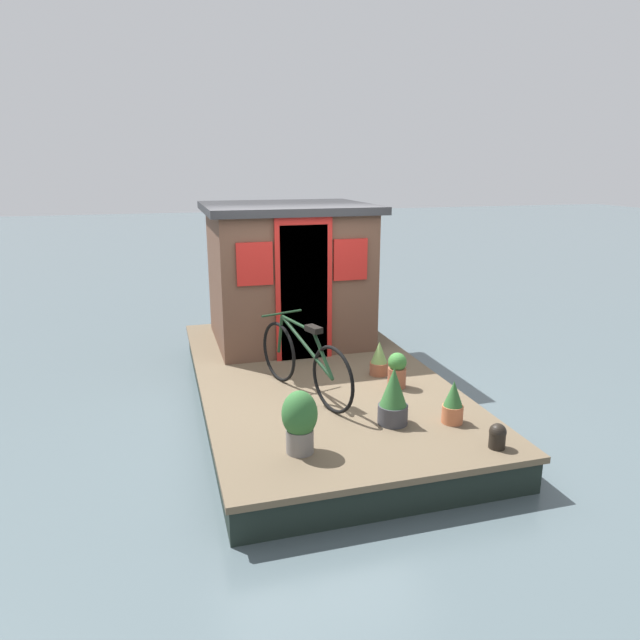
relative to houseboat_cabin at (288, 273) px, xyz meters
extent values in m
plane|color=#4C5B60|center=(-1.42, 0.00, -1.33)|extent=(60.00, 60.00, 0.00)
cube|color=brown|center=(-1.42, 0.00, -0.99)|extent=(5.07, 2.75, 0.06)
cube|color=black|center=(-1.42, 0.00, -1.17)|extent=(4.97, 2.69, 0.31)
cube|color=brown|center=(0.01, 0.00, -0.06)|extent=(1.77, 2.02, 1.79)
cube|color=#28282B|center=(0.01, 0.00, 0.89)|extent=(1.97, 2.22, 0.10)
cube|color=#144733|center=(-0.89, 0.00, -0.11)|extent=(0.04, 0.60, 1.70)
cube|color=red|center=(-0.90, 0.00, -0.06)|extent=(0.03, 0.72, 1.80)
cube|color=red|center=(-0.89, -0.61, 0.29)|extent=(0.03, 0.44, 0.52)
cube|color=red|center=(-0.89, 0.61, 0.29)|extent=(0.03, 0.44, 0.52)
torus|color=black|center=(-1.56, 0.47, -0.61)|extent=(0.67, 0.25, 0.69)
torus|color=black|center=(-2.56, 0.14, -0.61)|extent=(0.67, 0.25, 0.69)
cylinder|color=black|center=(-2.10, 0.29, -0.39)|extent=(0.94, 0.35, 0.47)
cylinder|color=black|center=(-1.94, 0.34, -0.19)|extent=(0.61, 0.23, 0.06)
cylinder|color=black|center=(-2.40, 0.19, -0.41)|extent=(0.36, 0.15, 0.43)
cylinder|color=black|center=(-1.60, 0.46, -0.39)|extent=(0.12, 0.07, 0.45)
cube|color=black|center=(-2.24, 0.24, -0.17)|extent=(0.22, 0.16, 0.06)
cylinder|color=black|center=(-1.64, 0.44, -0.14)|extent=(0.18, 0.48, 0.02)
cylinder|color=#B2603D|center=(-3.11, -0.90, -0.87)|extent=(0.20, 0.20, 0.17)
cone|color=#2D602D|center=(-3.11, -0.90, -0.66)|extent=(0.18, 0.18, 0.25)
cylinder|color=#38383D|center=(-2.97, -0.34, -0.86)|extent=(0.29, 0.29, 0.19)
cone|color=#2D602D|center=(-2.97, -0.34, -0.58)|extent=(0.26, 0.26, 0.38)
cylinder|color=slate|center=(-3.28, 0.65, -0.85)|extent=(0.24, 0.24, 0.21)
ellipsoid|color=#2D602D|center=(-3.28, 0.65, -0.60)|extent=(0.31, 0.31, 0.41)
cylinder|color=#935138|center=(-2.12, -0.75, -0.85)|extent=(0.20, 0.20, 0.22)
sphere|color=#387533|center=(-2.12, -0.75, -0.66)|extent=(0.21, 0.21, 0.21)
cylinder|color=#935138|center=(-1.70, -0.70, -0.88)|extent=(0.22, 0.22, 0.15)
cone|color=#70934C|center=(-1.70, -0.70, -0.68)|extent=(0.19, 0.19, 0.26)
cylinder|color=black|center=(-3.68, -1.02, -0.88)|extent=(0.14, 0.14, 0.15)
sphere|color=black|center=(-3.68, -1.02, -0.81)|extent=(0.15, 0.15, 0.15)
camera|label=1|loc=(-7.63, 1.71, 1.43)|focal=32.14mm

